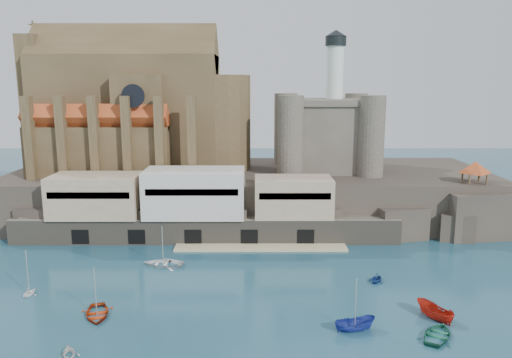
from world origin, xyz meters
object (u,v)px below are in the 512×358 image
object	(u,v)px
church	(137,113)
boat_0	(97,316)
boat_1	(69,357)
pavilion	(475,169)
castle_keep	(326,131)
boat_2	(355,330)

from	to	relation	value
church	boat_0	world-z (taller)	church
boat_0	boat_1	distance (m)	9.39
boat_0	boat_1	size ratio (longest dim) A/B	1.94
pavilion	church	bearing A→B (deg)	166.52
pavilion	boat_1	bearing A→B (deg)	-144.73
castle_keep	boat_0	world-z (taller)	castle_keep
pavilion	boat_2	world-z (taller)	pavilion
castle_keep	boat_1	world-z (taller)	castle_keep
castle_keep	pavilion	xyz separation A→B (m)	(25.92, -15.08, -5.59)
church	pavilion	world-z (taller)	church
church	boat_0	size ratio (longest dim) A/B	7.99
church	pavilion	xyz separation A→B (m)	(66.13, -15.85, -9.40)
church	boat_2	world-z (taller)	church
boat_0	boat_2	xyz separation A→B (m)	(31.42, -3.75, 0.00)
castle_keep	boat_1	size ratio (longest dim) A/B	9.65
boat_2	boat_1	bearing A→B (deg)	87.15
castle_keep	boat_2	xyz separation A→B (m)	(-3.37, -52.41, -18.31)
pavilion	boat_0	world-z (taller)	pavilion
church	boat_1	size ratio (longest dim) A/B	15.48
church	boat_0	xyz separation A→B (m)	(5.42, -49.43, -22.13)
boat_1	boat_0	bearing A→B (deg)	64.55
boat_1	pavilion	bearing A→B (deg)	10.10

